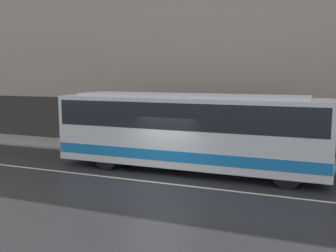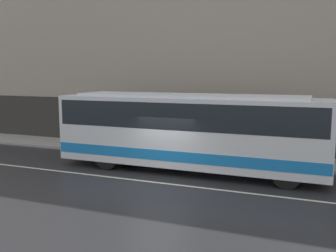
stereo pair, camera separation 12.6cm
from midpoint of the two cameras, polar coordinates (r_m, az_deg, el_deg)
ground_plane at (r=15.06m, az=-1.45°, el=-8.62°), size 60.00×60.00×0.00m
sidewalk at (r=19.89m, az=4.61°, el=-4.34°), size 60.00×2.63×0.13m
building_facade at (r=20.96m, az=6.03°, el=14.52°), size 60.00×0.35×13.84m
lane_stripe at (r=15.06m, az=-1.45°, el=-8.60°), size 54.00×0.14×0.01m
transit_bus at (r=16.47m, az=3.33°, el=-0.33°), size 11.81×2.59×3.42m
pedestrian_waiting at (r=21.06m, az=0.79°, el=-1.13°), size 0.36×0.36×1.78m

